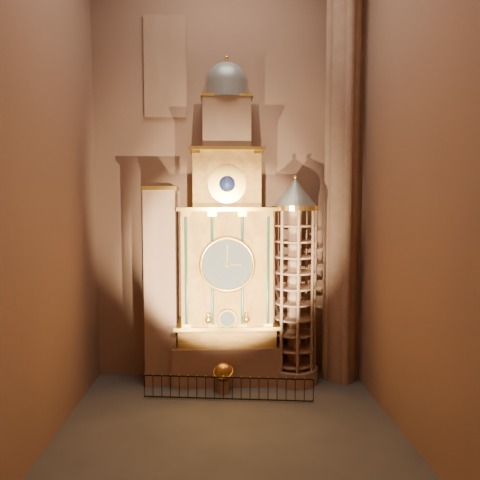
{
  "coord_description": "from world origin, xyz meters",
  "views": [
    {
      "loc": [
        -0.35,
        -17.16,
        9.01
      ],
      "look_at": [
        0.59,
        3.0,
        7.6
      ],
      "focal_mm": 32.0,
      "sensor_mm": 36.0,
      "label": 1
    }
  ],
  "objects_px": {
    "astronomical_clock": "(227,255)",
    "stair_turret": "(294,282)",
    "iron_railing": "(228,388)",
    "celestial_globe": "(223,375)",
    "portrait_tower": "(162,285)"
  },
  "relations": [
    {
      "from": "astronomical_clock",
      "to": "stair_turret",
      "type": "xyz_separation_m",
      "value": [
        3.5,
        -0.26,
        -1.41
      ]
    },
    {
      "from": "stair_turret",
      "to": "iron_railing",
      "type": "distance_m",
      "value": 6.25
    },
    {
      "from": "celestial_globe",
      "to": "astronomical_clock",
      "type": "bearing_deg",
      "value": 81.67
    },
    {
      "from": "portrait_tower",
      "to": "celestial_globe",
      "type": "distance_m",
      "value": 5.54
    },
    {
      "from": "portrait_tower",
      "to": "stair_turret",
      "type": "distance_m",
      "value": 6.91
    },
    {
      "from": "astronomical_clock",
      "to": "iron_railing",
      "type": "height_order",
      "value": "astronomical_clock"
    },
    {
      "from": "portrait_tower",
      "to": "stair_turret",
      "type": "bearing_deg",
      "value": -2.33
    },
    {
      "from": "astronomical_clock",
      "to": "portrait_tower",
      "type": "bearing_deg",
      "value": 179.71
    },
    {
      "from": "portrait_tower",
      "to": "stair_turret",
      "type": "relative_size",
      "value": 0.94
    },
    {
      "from": "astronomical_clock",
      "to": "iron_railing",
      "type": "xyz_separation_m",
      "value": [
        -0.01,
        -2.47,
        -6.08
      ]
    },
    {
      "from": "stair_turret",
      "to": "iron_railing",
      "type": "xyz_separation_m",
      "value": [
        -3.51,
        -2.21,
        -4.67
      ]
    },
    {
      "from": "astronomical_clock",
      "to": "portrait_tower",
      "type": "distance_m",
      "value": 3.73
    },
    {
      "from": "stair_turret",
      "to": "iron_railing",
      "type": "bearing_deg",
      "value": -147.87
    },
    {
      "from": "stair_turret",
      "to": "iron_railing",
      "type": "relative_size",
      "value": 1.35
    },
    {
      "from": "astronomical_clock",
      "to": "stair_turret",
      "type": "relative_size",
      "value": 1.55
    }
  ]
}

